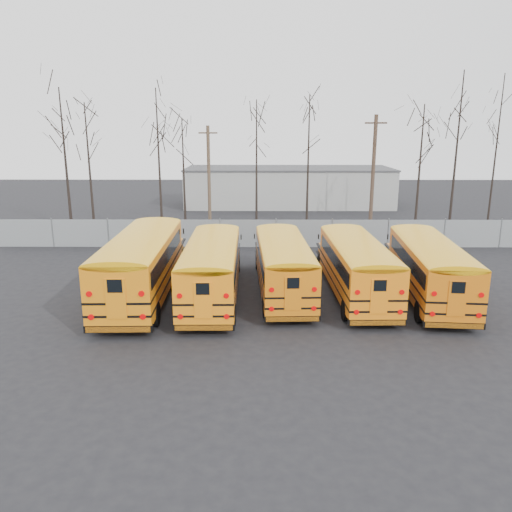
{
  "coord_description": "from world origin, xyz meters",
  "views": [
    {
      "loc": [
        -1.21,
        -22.87,
        8.32
      ],
      "look_at": [
        -1.37,
        3.2,
        1.6
      ],
      "focal_mm": 35.0,
      "sensor_mm": 36.0,
      "label": 1
    }
  ],
  "objects_px": {
    "bus_a": "(142,260)",
    "utility_pole_right": "(373,175)",
    "utility_pole_left": "(209,179)",
    "bus_c": "(283,261)",
    "bus_d": "(356,263)",
    "bus_b": "(212,264)",
    "bus_e": "(429,264)"
  },
  "relations": [
    {
      "from": "bus_e",
      "to": "bus_c",
      "type": "bearing_deg",
      "value": -179.93
    },
    {
      "from": "bus_e",
      "to": "utility_pole_right",
      "type": "height_order",
      "value": "utility_pole_right"
    },
    {
      "from": "utility_pole_right",
      "to": "utility_pole_left",
      "type": "bearing_deg",
      "value": -164.81
    },
    {
      "from": "bus_b",
      "to": "bus_e",
      "type": "height_order",
      "value": "bus_b"
    },
    {
      "from": "bus_d",
      "to": "utility_pole_right",
      "type": "height_order",
      "value": "utility_pole_right"
    },
    {
      "from": "bus_e",
      "to": "utility_pole_left",
      "type": "distance_m",
      "value": 20.62
    },
    {
      "from": "bus_c",
      "to": "bus_e",
      "type": "bearing_deg",
      "value": -7.4
    },
    {
      "from": "bus_a",
      "to": "utility_pole_left",
      "type": "relative_size",
      "value": 1.41
    },
    {
      "from": "bus_e",
      "to": "utility_pole_left",
      "type": "height_order",
      "value": "utility_pole_left"
    },
    {
      "from": "bus_e",
      "to": "bus_d",
      "type": "bearing_deg",
      "value": -179.51
    },
    {
      "from": "bus_d",
      "to": "bus_e",
      "type": "relative_size",
      "value": 0.98
    },
    {
      "from": "bus_a",
      "to": "bus_b",
      "type": "bearing_deg",
      "value": -4.44
    },
    {
      "from": "bus_a",
      "to": "utility_pole_right",
      "type": "xyz_separation_m",
      "value": [
        14.52,
        14.74,
        2.81
      ]
    },
    {
      "from": "bus_d",
      "to": "utility_pole_right",
      "type": "relative_size",
      "value": 1.15
    },
    {
      "from": "bus_a",
      "to": "bus_d",
      "type": "height_order",
      "value": "bus_a"
    },
    {
      "from": "utility_pole_left",
      "to": "bus_c",
      "type": "bearing_deg",
      "value": -62.69
    },
    {
      "from": "bus_c",
      "to": "bus_d",
      "type": "xyz_separation_m",
      "value": [
        3.65,
        -0.33,
        0.03
      ]
    },
    {
      "from": "bus_a",
      "to": "bus_c",
      "type": "relative_size",
      "value": 1.13
    },
    {
      "from": "bus_b",
      "to": "bus_c",
      "type": "relative_size",
      "value": 1.03
    },
    {
      "from": "bus_b",
      "to": "utility_pole_left",
      "type": "distance_m",
      "value": 16.75
    },
    {
      "from": "bus_c",
      "to": "bus_e",
      "type": "relative_size",
      "value": 0.97
    },
    {
      "from": "utility_pole_left",
      "to": "utility_pole_right",
      "type": "xyz_separation_m",
      "value": [
        12.74,
        -1.55,
        0.41
      ]
    },
    {
      "from": "bus_a",
      "to": "utility_pole_left",
      "type": "distance_m",
      "value": 16.56
    },
    {
      "from": "bus_c",
      "to": "utility_pole_right",
      "type": "xyz_separation_m",
      "value": [
        7.51,
        14.08,
        3.05
      ]
    },
    {
      "from": "bus_a",
      "to": "bus_c",
      "type": "bearing_deg",
      "value": 3.88
    },
    {
      "from": "bus_a",
      "to": "utility_pole_left",
      "type": "height_order",
      "value": "utility_pole_left"
    },
    {
      "from": "bus_d",
      "to": "utility_pole_right",
      "type": "xyz_separation_m",
      "value": [
        3.86,
        14.41,
        3.02
      ]
    },
    {
      "from": "bus_d",
      "to": "bus_a",
      "type": "bearing_deg",
      "value": -179.31
    },
    {
      "from": "utility_pole_left",
      "to": "bus_a",
      "type": "bearing_deg",
      "value": -87.43
    },
    {
      "from": "bus_e",
      "to": "utility_pole_left",
      "type": "xyz_separation_m",
      "value": [
        -12.45,
        16.23,
        2.6
      ]
    },
    {
      "from": "bus_c",
      "to": "bus_b",
      "type": "bearing_deg",
      "value": -169.23
    },
    {
      "from": "bus_c",
      "to": "bus_e",
      "type": "xyz_separation_m",
      "value": [
        7.22,
        -0.6,
        0.05
      ]
    }
  ]
}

